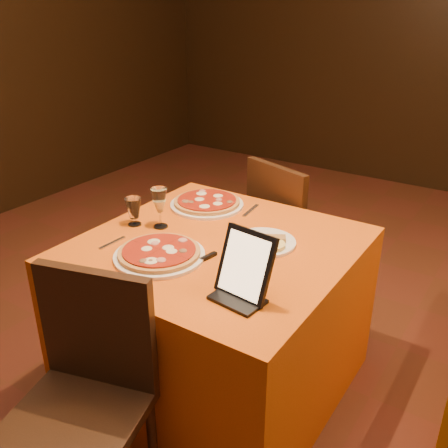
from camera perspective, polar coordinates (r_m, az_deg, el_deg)
The scene contains 13 objects.
floor at distance 2.36m, azimuth 3.37°, elevation -21.87°, with size 6.00×7.00×0.01m, color #5E2D19.
main_table at distance 2.32m, azimuth -0.77°, elevation -10.52°, with size 1.10×1.10×0.75m, color #D5570D.
chair_main_near at distance 1.80m, azimuth -16.79°, elevation -20.70°, with size 0.46×0.46×0.91m, color black, non-canonical shape.
chair_main_far at distance 2.90m, azimuth 8.38°, elevation -1.29°, with size 0.44×0.44×0.91m, color black, non-canonical shape.
pizza_near at distance 2.02m, azimuth -7.40°, elevation -3.39°, with size 0.37×0.37×0.03m.
pizza_far at distance 2.50m, azimuth -1.97°, elevation 2.41°, with size 0.37×0.37×0.03m.
cutlet_dish at distance 2.12m, azimuth 4.57°, elevation -1.94°, with size 0.27×0.27×0.03m.
wine_glass at distance 2.25m, azimuth -7.36°, elevation 1.85°, with size 0.09×0.09×0.19m, color #FAEA8E, non-canonical shape.
water_glass at distance 2.30m, azimuth -10.28°, elevation 1.39°, with size 0.08×0.08×0.13m, color white, non-canonical shape.
tablet at distance 1.71m, azimuth 2.48°, elevation -4.65°, with size 0.20×0.02×0.24m, color black.
knife at distance 1.95m, azimuth -3.59°, elevation -4.73°, with size 0.19×0.02×0.01m, color silver.
fork_near at distance 2.17m, azimuth -12.65°, elevation -2.12°, with size 0.14×0.02×0.01m, color #A9A9AF.
fork_far at distance 2.44m, azimuth 3.08°, elevation 1.55°, with size 0.16×0.02×0.01m, color silver.
Camera 1 is at (0.79, -1.43, 1.70)m, focal length 40.00 mm.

